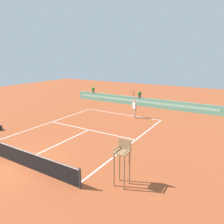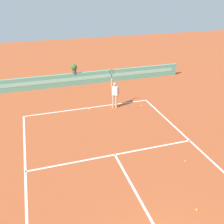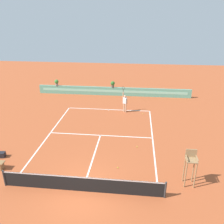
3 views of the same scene
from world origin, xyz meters
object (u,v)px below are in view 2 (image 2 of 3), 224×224
(tennis_player, at_px, (115,93))
(tennis_ball_by_sideline, at_px, (185,161))
(tennis_ball_mid_court, at_px, (142,106))
(potted_plant_centre, at_px, (74,68))
(tennis_ball_near_baseline, at_px, (197,210))

(tennis_player, bearing_deg, tennis_ball_by_sideline, -78.91)
(tennis_player, height_order, tennis_ball_by_sideline, tennis_player)
(tennis_player, bearing_deg, tennis_ball_mid_court, -11.05)
(tennis_player, xyz_separation_m, potted_plant_centre, (-1.71, 4.97, 0.36))
(potted_plant_centre, bearing_deg, tennis_player, -71.01)
(tennis_player, height_order, tennis_ball_mid_court, tennis_player)
(tennis_player, xyz_separation_m, tennis_ball_mid_court, (1.78, -0.35, -1.02))
(tennis_ball_near_baseline, distance_m, tennis_ball_by_sideline, 2.87)
(potted_plant_centre, bearing_deg, tennis_ball_mid_court, -56.73)
(tennis_player, bearing_deg, potted_plant_centre, 108.99)
(tennis_ball_by_sideline, xyz_separation_m, potted_plant_centre, (-2.99, 11.50, 1.38))
(tennis_player, distance_m, potted_plant_centre, 5.27)
(tennis_ball_mid_court, relative_size, potted_plant_centre, 0.09)
(tennis_ball_by_sideline, bearing_deg, potted_plant_centre, 104.58)
(tennis_player, height_order, potted_plant_centre, tennis_player)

